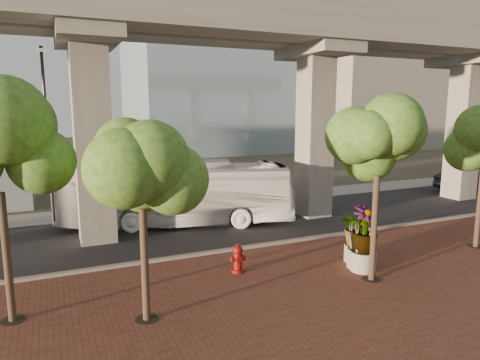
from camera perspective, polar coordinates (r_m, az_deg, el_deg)
name	(u,v)px	position (r m, az deg, el deg)	size (l,w,h in m)	color
ground	(231,237)	(21.06, -1.18, -7.63)	(160.00, 160.00, 0.00)	#343025
brick_plaza	(328,305)	(14.50, 11.62, -15.97)	(70.00, 13.00, 0.06)	brown
asphalt_road	(217,226)	(22.84, -3.13, -6.21)	(90.00, 8.00, 0.04)	black
curb_strip	(249,248)	(19.29, 1.14, -9.01)	(70.00, 0.25, 0.16)	gray
far_sidewalk	(186,205)	(27.89, -7.15, -3.33)	(90.00, 3.00, 0.06)	gray
transit_viaduct	(215,87)	(22.00, -3.31, 12.32)	(72.00, 5.60, 12.40)	#9C998E
midrise_block	(367,70)	(71.43, 16.54, 13.86)	(18.00, 16.00, 24.00)	gray
transit_bus	(179,194)	(23.03, -8.19, -1.89)	(2.85, 12.12, 3.38)	white
parked_car	(464,179)	(37.00, 27.70, 0.09)	(1.74, 5.02, 1.65)	black
fire_hydrant	(238,258)	(16.50, -0.30, -10.42)	(0.55, 0.50, 1.10)	maroon
planter_front	(356,230)	(17.98, 15.24, -6.39)	(1.99, 1.99, 2.19)	#A7A096
planter_right	(364,232)	(17.00, 16.26, -6.62)	(2.38, 2.38, 2.55)	#A6A096
planter_left	(361,232)	(17.31, 15.80, -6.68)	(2.15, 2.15, 2.36)	gray
street_tree_near_west	(141,175)	(12.25, -13.03, 0.69)	(3.36, 3.36, 5.89)	#493A29
street_tree_near_east	(379,146)	(15.57, 17.99, 4.32)	(3.57, 3.57, 6.52)	#493A29
streetlamp_west	(47,126)	(24.14, -24.36, 6.58)	(0.45, 1.32, 9.12)	#2F2F34
streetlamp_east	(308,123)	(30.60, 9.08, 7.51)	(0.44, 1.29, 8.88)	#2D2E32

